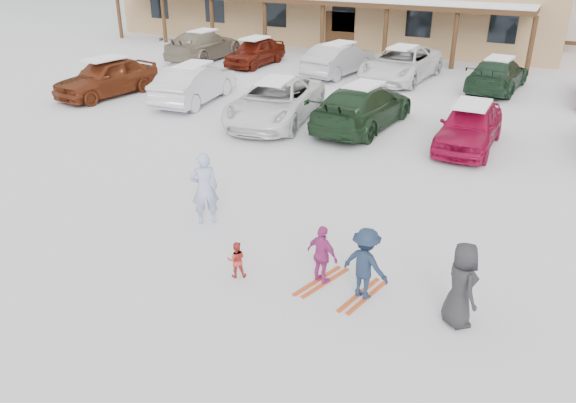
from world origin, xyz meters
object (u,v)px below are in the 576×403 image
at_px(parked_car_3, 363,107).
at_px(adult_skier, 204,188).
at_px(bystander_dark, 461,285).
at_px(parked_car_4, 470,126).
at_px(parked_car_7, 204,45).
at_px(parked_car_8, 255,52).
at_px(parked_car_0, 107,77).
at_px(parked_car_10, 401,64).
at_px(child_magenta, 322,255).
at_px(parked_car_1, 195,83).
at_px(child_navy, 365,264).
at_px(parked_car_9, 339,59).
at_px(toddler_red, 236,260).
at_px(parked_car_2, 275,101).
at_px(parked_car_11, 497,74).

bearing_deg(parked_car_3, adult_skier, 89.10).
distance_m(bystander_dark, parked_car_4, 9.52).
distance_m(parked_car_7, parked_car_8, 3.25).
relative_size(parked_car_3, parked_car_8, 1.28).
distance_m(parked_car_0, parked_car_10, 13.25).
relative_size(child_magenta, parked_car_4, 0.30).
bearing_deg(bystander_dark, parked_car_7, 7.09).
xyz_separation_m(parked_car_1, parked_car_10, (6.53, 7.37, 0.00)).
distance_m(child_navy, parked_car_1, 14.73).
bearing_deg(bystander_dark, child_navy, 51.80).
bearing_deg(parked_car_9, parked_car_3, 126.57).
bearing_deg(adult_skier, parked_car_4, -160.02).
bearing_deg(parked_car_7, parked_car_9, 178.49).
xyz_separation_m(child_navy, child_magenta, (-0.90, 0.10, -0.10)).
height_order(bystander_dark, parked_car_7, bystander_dark).
distance_m(parked_car_1, parked_car_4, 11.05).
bearing_deg(parked_car_7, toddler_red, 125.62).
distance_m(parked_car_4, parked_car_8, 14.70).
height_order(child_magenta, parked_car_8, parked_car_8).
xyz_separation_m(parked_car_0, parked_car_2, (8.09, -0.15, -0.03)).
distance_m(adult_skier, parked_car_1, 10.87).
bearing_deg(parked_car_8, parked_car_3, -38.14).
relative_size(adult_skier, parked_car_9, 0.38).
xyz_separation_m(parked_car_1, parked_car_8, (-1.25, 7.36, -0.07)).
distance_m(parked_car_1, parked_car_10, 9.84).
distance_m(toddler_red, parked_car_2, 10.41).
relative_size(parked_car_8, parked_car_10, 0.74).
relative_size(parked_car_1, parked_car_8, 1.14).
bearing_deg(parked_car_10, parked_car_8, -174.55).
relative_size(parked_car_7, parked_car_10, 0.96).
bearing_deg(parked_car_2, bystander_dark, -55.69).
xyz_separation_m(parked_car_8, parked_car_10, (7.78, 0.01, 0.07)).
bearing_deg(child_navy, parked_car_10, -63.14).
height_order(child_magenta, bystander_dark, bystander_dark).
bearing_deg(toddler_red, parked_car_3, -115.65).
bearing_deg(parked_car_0, parked_car_1, 21.36).
bearing_deg(parked_car_8, parked_car_10, 3.64).
bearing_deg(parked_car_10, parked_car_1, -126.16).
distance_m(child_magenta, bystander_dark, 2.65).
height_order(parked_car_1, parked_car_8, parked_car_1).
bearing_deg(toddler_red, child_magenta, 167.54).
distance_m(parked_car_3, parked_car_9, 8.31).
bearing_deg(parked_car_11, toddler_red, 87.02).
bearing_deg(parked_car_4, parked_car_10, 119.77).
relative_size(parked_car_9, parked_car_10, 0.83).
distance_m(toddler_red, child_navy, 2.58).
height_order(parked_car_7, parked_car_8, parked_car_7).
height_order(parked_car_1, parked_car_7, same).
bearing_deg(toddler_red, child_navy, 159.08).
xyz_separation_m(parked_car_2, parked_car_8, (-5.43, 8.30, -0.06)).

